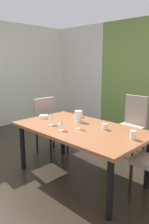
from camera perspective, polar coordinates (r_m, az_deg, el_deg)
name	(u,v)px	position (r m, az deg, el deg)	size (l,w,h in m)	color
ground_plane	(48,169)	(3.42, -6.93, -14.63)	(5.44, 5.55, 0.02)	#2A231B
back_panel_interior	(80,73)	(6.30, 1.43, 10.06)	(1.64, 0.10, 2.52)	silver
dining_table	(80,133)	(2.92, 1.45, -5.45)	(1.77, 1.01, 0.73)	#935835
chair_head_far	(132,122)	(3.93, 14.85, -2.54)	(0.44, 0.45, 1.00)	tan
chair_left_far	(49,123)	(3.84, -6.69, -2.78)	(0.44, 0.44, 0.96)	tan
wine_glass_corner	(78,119)	(2.80, 0.89, -1.92)	(0.06, 0.06, 0.17)	silver
wine_glass_near_window	(61,122)	(2.75, -3.51, -2.68)	(0.07, 0.07, 0.14)	silver
wine_glass_east	(51,117)	(2.99, -6.19, -1.20)	(0.07, 0.07, 0.16)	silver
serving_bowl_center	(44,117)	(3.38, -8.08, -1.22)	(0.13, 0.13, 0.05)	white
serving_bowl_north	(79,116)	(3.42, 1.07, -0.94)	(0.13, 0.13, 0.05)	silver
cup_right	(133,135)	(2.53, 15.07, -5.81)	(0.07, 0.07, 0.10)	white
cup_near_shelf	(105,127)	(2.82, 7.92, -3.79)	(0.07, 0.07, 0.08)	#F3DED1
pitcher_rear	(79,116)	(3.14, 1.06, -1.08)	(0.12, 0.11, 0.16)	white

